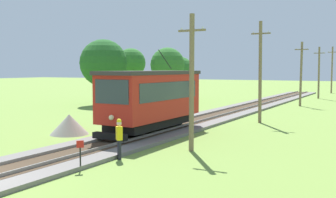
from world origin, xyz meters
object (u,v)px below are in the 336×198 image
object	(u,v)px
utility_pole_far	(301,73)
tree_horizon	(179,71)
utility_pole_distant	(319,72)
trackside_signal_marker	(80,154)
tree_left_near	(131,63)
tree_left_far	(103,63)
red_tram	(152,98)
track_worker	(119,137)
tree_right_far	(167,65)
utility_pole_near_tram	(192,81)
utility_pole_mid	(260,71)
gravel_pile	(69,124)
utility_pole_horizon	(332,69)

from	to	relation	value
utility_pole_far	tree_horizon	distance (m)	14.72
utility_pole_distant	trackside_signal_marker	distance (m)	44.67
tree_left_near	tree_left_far	world-z (taller)	tree_left_far
utility_pole_distant	tree_left_near	size ratio (longest dim) A/B	1.02
red_tram	track_worker	distance (m)	6.93
tree_right_far	track_worker	bearing A→B (deg)	-65.76
utility_pole_near_tram	track_worker	xyz separation A→B (m)	(-1.98, -3.15, -2.38)
utility_pole_mid	red_tram	bearing A→B (deg)	-116.98
trackside_signal_marker	tree_right_far	size ratio (longest dim) A/B	0.19
trackside_signal_marker	gravel_pile	world-z (taller)	gravel_pile
trackside_signal_marker	tree_right_far	xyz separation A→B (m)	(-10.60, 26.24, 3.70)
utility_pole_distant	utility_pole_horizon	size ratio (longest dim) A/B	0.91
utility_pole_far	gravel_pile	world-z (taller)	utility_pole_far
red_tram	utility_pole_far	size ratio (longest dim) A/B	1.26
utility_pole_distant	tree_left_far	bearing A→B (deg)	-131.93
tree_left_near	tree_right_far	distance (m)	11.60
gravel_pile	tree_horizon	bearing A→B (deg)	103.09
utility_pole_near_tram	tree_right_far	size ratio (longest dim) A/B	1.05
utility_pole_distant	trackside_signal_marker	world-z (taller)	utility_pole_distant
gravel_pile	tree_left_near	distance (m)	30.20
red_tram	utility_pole_horizon	bearing A→B (deg)	85.14
utility_pole_horizon	trackside_signal_marker	xyz separation A→B (m)	(-2.13, -58.08, -3.18)
utility_pole_near_tram	tree_left_far	world-z (taller)	tree_left_far
utility_pole_mid	tree_horizon	size ratio (longest dim) A/B	1.35
utility_pole_far	track_worker	distance (m)	30.18
tree_right_far	red_tram	bearing A→B (deg)	-63.91
utility_pole_distant	utility_pole_far	bearing A→B (deg)	-90.00
utility_pole_mid	utility_pole_far	xyz separation A→B (m)	(0.00, 15.32, -0.29)
red_tram	utility_pole_mid	world-z (taller)	utility_pole_mid
red_tram	utility_pole_mid	xyz separation A→B (m)	(4.19, 8.24, 1.58)
tree_right_far	utility_pole_horizon	bearing A→B (deg)	68.21
tree_right_far	tree_horizon	world-z (taller)	tree_right_far
tree_right_far	tree_horizon	distance (m)	6.96
track_worker	tree_right_far	xyz separation A→B (m)	(-10.76, 23.89, 3.38)
utility_pole_mid	utility_pole_horizon	distance (m)	41.04
gravel_pile	tree_left_far	bearing A→B (deg)	121.82
utility_pole_distant	gravel_pile	distance (m)	39.17
track_worker	tree_horizon	bearing A→B (deg)	66.84
red_tram	trackside_signal_marker	distance (m)	9.17
utility_pole_mid	track_worker	distance (m)	15.08
utility_pole_mid	tree_right_far	bearing A→B (deg)	144.15
utility_pole_far	track_worker	world-z (taller)	utility_pole_far
tree_left_near	tree_horizon	xyz separation A→B (m)	(7.36, -0.25, -1.09)
utility_pole_horizon	trackside_signal_marker	world-z (taller)	utility_pole_horizon
utility_pole_mid	utility_pole_horizon	bearing A→B (deg)	90.00
utility_pole_near_tram	gravel_pile	xyz separation A→B (m)	(-8.56, 0.91, -2.75)
utility_pole_near_tram	utility_pole_far	world-z (taller)	utility_pole_far
tree_horizon	tree_left_near	bearing A→B (deg)	178.09
gravel_pile	tree_left_far	xyz separation A→B (m)	(-10.49, 16.90, 3.96)
gravel_pile	tree_left_near	world-z (taller)	tree_left_near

